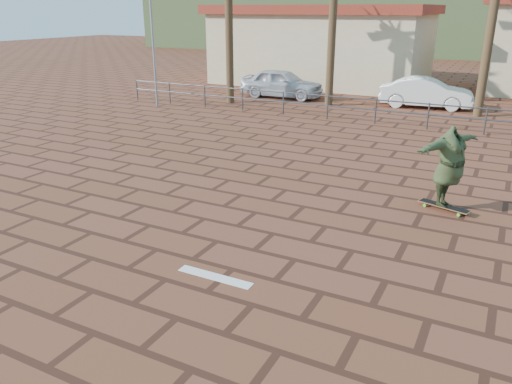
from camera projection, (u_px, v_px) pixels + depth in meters
ground at (217, 241)px, 9.85m from camera, size 120.00×120.00×0.00m
paint_stripe at (215, 277)px, 8.55m from camera, size 1.40×0.22×0.01m
guardrail at (376, 107)px, 19.62m from camera, size 24.06×0.06×1.00m
flagpole at (152, 0)px, 21.66m from camera, size 1.30×0.10×8.00m
building_west at (322, 44)px, 29.98m from camera, size 12.60×7.60×4.50m
hill_front at (474, 22)px, 50.48m from camera, size 70.00×18.00×6.00m
hill_back at (297, 11)px, 64.60m from camera, size 35.00×14.00×8.00m
longboard at (444, 206)px, 11.34m from camera, size 1.19×0.60×0.11m
skateboarder at (449, 167)px, 11.02m from camera, size 1.47×2.32×1.84m
car_silver at (282, 83)px, 25.47m from camera, size 4.30×1.88×1.44m
car_white at (426, 93)px, 22.87m from camera, size 4.24×1.88×1.35m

